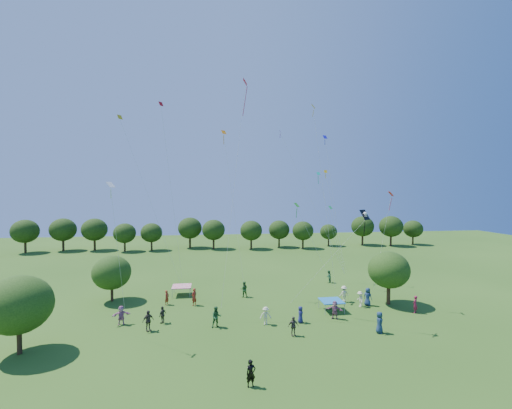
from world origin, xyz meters
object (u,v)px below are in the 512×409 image
object	(u,v)px
pirate_kite	(363,217)
red_high_kite	(241,121)
near_tree_west	(18,305)
man_in_black	(251,373)
tent_red_stripe	(182,286)
near_tree_north	(112,273)
tent_blue	(331,301)
near_tree_east	(389,270)

from	to	relation	value
pirate_kite	red_high_kite	world-z (taller)	red_high_kite
near_tree_west	man_in_black	size ratio (longest dim) A/B	3.48
pirate_kite	man_in_black	bearing A→B (deg)	-143.71
tent_red_stripe	pirate_kite	world-z (taller)	pirate_kite
near_tree_north	man_in_black	bearing A→B (deg)	-54.33
red_high_kite	tent_blue	bearing A→B (deg)	-10.42
tent_blue	red_high_kite	distance (m)	20.56
near_tree_west	tent_blue	bearing A→B (deg)	12.46
man_in_black	tent_red_stripe	bearing A→B (deg)	92.93
tent_blue	man_in_black	xyz separation A→B (m)	(-9.76, -12.47, -0.19)
near_tree_east	near_tree_north	bearing A→B (deg)	170.53
tent_blue	red_high_kite	bearing A→B (deg)	169.58
near_tree_west	near_tree_east	size ratio (longest dim) A/B	1.03
near_tree_west	red_high_kite	size ratio (longest dim) A/B	0.26
red_high_kite	tent_red_stripe	bearing A→B (deg)	138.47
near_tree_west	pirate_kite	size ratio (longest dim) A/B	0.64
tent_red_stripe	man_in_black	bearing A→B (deg)	-73.55
near_tree_west	red_high_kite	distance (m)	24.63
tent_red_stripe	red_high_kite	bearing A→B (deg)	-41.53
near_tree_north	man_in_black	xyz separation A→B (m)	(13.43, -18.71, -2.37)
tent_blue	pirate_kite	distance (m)	10.01
near_tree_west	near_tree_north	bearing A→B (deg)	74.58
near_tree_west	near_tree_east	distance (m)	34.16
near_tree_north	near_tree_east	size ratio (longest dim) A/B	0.89
near_tree_north	man_in_black	size ratio (longest dim) A/B	3.00
near_tree_east	red_high_kite	bearing A→B (deg)	178.39
near_tree_east	tent_blue	distance (m)	7.50
near_tree_west	near_tree_east	xyz separation A→B (m)	(33.42, 7.09, 0.02)
man_in_black	pirate_kite	bearing A→B (deg)	22.77
near_tree_north	tent_blue	distance (m)	24.12
near_tree_west	tent_blue	size ratio (longest dim) A/B	2.69
near_tree_west	red_high_kite	xyz separation A→B (m)	(17.45, 7.54, 15.66)
near_tree_north	tent_red_stripe	size ratio (longest dim) A/B	2.32
tent_red_stripe	tent_blue	world-z (taller)	same
red_high_kite	pirate_kite	bearing A→B (deg)	-30.21
red_high_kite	near_tree_east	bearing A→B (deg)	-1.61
tent_blue	near_tree_west	bearing A→B (deg)	-167.54
tent_red_stripe	tent_blue	xyz separation A→B (m)	(15.66, -7.49, 0.00)
tent_red_stripe	man_in_black	xyz separation A→B (m)	(5.90, -19.97, -0.19)
man_in_black	near_tree_west	bearing A→B (deg)	144.97
near_tree_west	near_tree_north	world-z (taller)	near_tree_west
near_tree_north	pirate_kite	bearing A→B (deg)	-23.42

